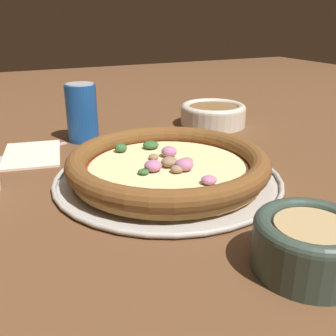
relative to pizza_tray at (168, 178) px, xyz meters
name	(u,v)px	position (x,y,z in m)	size (l,w,h in m)	color
ground_plane	(168,181)	(0.00, 0.00, 0.00)	(3.00, 3.00, 0.00)	brown
pizza_tray	(168,178)	(0.00, 0.00, 0.00)	(0.38, 0.38, 0.01)	#B7B2A8
pizza	(168,164)	(0.00, 0.00, 0.03)	(0.33, 0.33, 0.04)	tan
bowl_near	(310,242)	(0.28, 0.03, 0.03)	(0.12, 0.12, 0.06)	#334238
bowl_far	(213,114)	(-0.27, 0.25, 0.02)	(0.16, 0.16, 0.05)	beige
napkin	(32,153)	(-0.23, -0.19, 0.00)	(0.17, 0.13, 0.01)	beige
fork	(22,153)	(-0.25, -0.20, 0.00)	(0.07, 0.17, 0.00)	#B7B7BC
beverage_can	(82,113)	(-0.28, -0.07, 0.06)	(0.07, 0.07, 0.12)	#194C99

